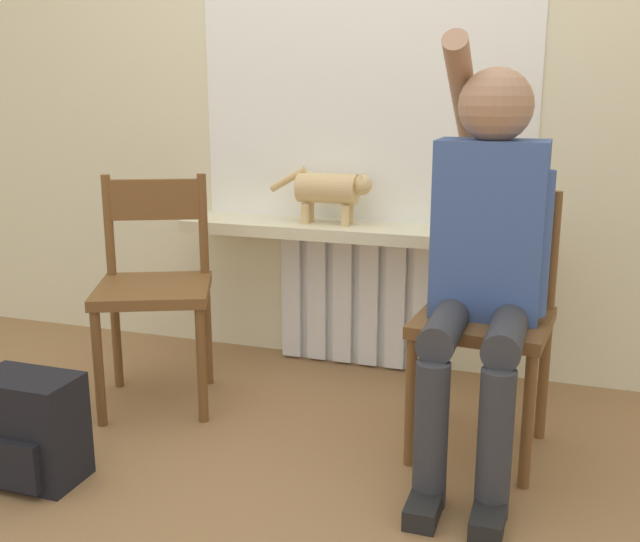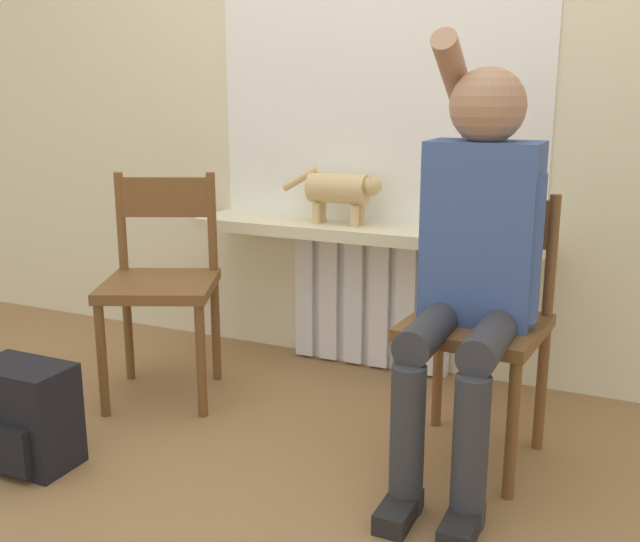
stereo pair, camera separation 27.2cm
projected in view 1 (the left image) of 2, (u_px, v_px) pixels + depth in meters
The scene contains 10 objects.
ground_plane at pixel (252, 492), 2.27m from camera, with size 12.00×12.00×0.00m, color olive.
wall_with_window at pixel (366, 48), 3.07m from camera, with size 7.00×0.06×2.70m.
radiator at pixel (358, 299), 3.26m from camera, with size 0.71×0.08×0.59m.
windowsill at pixel (353, 231), 3.10m from camera, with size 1.48×0.27×0.05m.
window_glass at pixel (363, 87), 3.08m from camera, with size 1.42×0.01×1.11m.
chair_left at pixel (154, 285), 2.83m from camera, with size 0.55×0.55×0.87m.
chair_right at pixel (486, 316), 2.45m from camera, with size 0.45×0.45×0.87m.
person at pixel (485, 246), 2.30m from camera, with size 0.36×0.96×1.36m.
cat at pixel (330, 190), 3.09m from camera, with size 0.45×0.12×0.24m.
backpack at pixel (29, 430), 2.31m from camera, with size 0.31×0.22×0.34m.
Camera 1 is at (0.85, -1.87, 1.20)m, focal length 42.00 mm.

